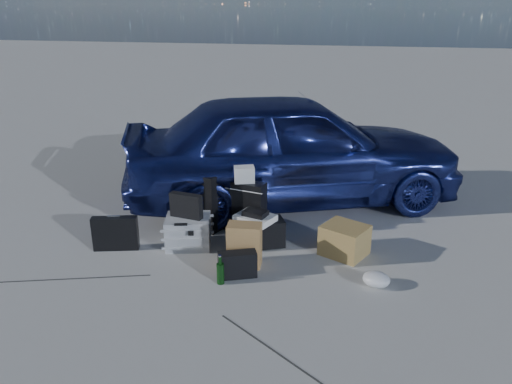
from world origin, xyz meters
The scene contains 16 objects.
ground centered at (0.00, 0.00, 0.00)m, with size 60.00×60.00×0.00m, color #9E9D99.
car centered at (0.40, 2.10, 0.75)m, with size 1.78×4.42×1.50m, color navy.
pelican_case centered at (-0.50, 0.48, 0.17)m, with size 0.48×0.39×0.35m, color #ACAEB1.
laptop_bag centered at (-0.51, 0.48, 0.49)m, with size 0.36×0.09×0.27m, color black.
briefcase centered at (-1.26, 0.23, 0.19)m, with size 0.49×0.11×0.38m, color black.
suitcase_left centered at (-0.54, 0.98, 0.35)m, with size 0.54×0.19×0.70m, color black.
suitcase_right centered at (0.01, 1.02, 0.31)m, with size 0.51×0.19×0.62m, color black.
white_carton centered at (0.01, 1.03, 0.71)m, with size 0.23×0.18×0.18m, color silver.
duffel_bag centered at (0.24, 0.64, 0.15)m, with size 0.61×0.26×0.31m, color black.
flat_box_white centered at (0.23, 0.63, 0.34)m, with size 0.40×0.30×0.07m, color silver.
flat_box_black centered at (0.23, 0.63, 0.40)m, with size 0.25×0.18×0.05m, color black.
kraft_bag centered at (0.21, 0.19, 0.23)m, with size 0.34×0.21×0.46m, color olive.
cardboard_box centered at (1.21, 0.66, 0.17)m, with size 0.44×0.39×0.33m, color olive.
plastic_bag centered at (1.55, 0.06, 0.07)m, with size 0.26×0.22×0.15m, color silver.
messenger_bag centered at (0.20, -0.06, 0.13)m, with size 0.38×0.14×0.27m, color black.
green_bottle centered at (0.07, -0.22, 0.15)m, with size 0.07×0.07×0.29m, color black.
Camera 1 is at (1.33, -4.28, 2.55)m, focal length 35.00 mm.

